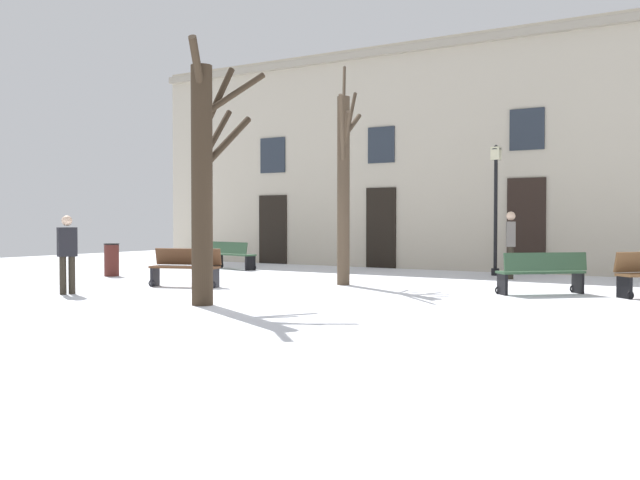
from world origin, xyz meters
name	(u,v)px	position (x,y,z in m)	size (l,w,h in m)	color
ground_plane	(272,297)	(0.00, 0.00, 0.00)	(36.42, 36.42, 0.00)	white
building_facade	(448,152)	(0.00, 9.26, 3.65)	(22.76, 0.60, 7.20)	#BCB29E
tree_center	(344,179)	(-0.14, 3.10, 2.54)	(1.31, 2.13, 5.47)	#4C3D2D
tree_left_of_center	(204,175)	(-0.20, -1.83, 2.38)	(0.93, 2.24, 4.75)	#382B1E
streetlamp	(496,195)	(1.99, 7.85, 2.24)	(0.30, 0.30, 3.66)	black
litter_bin	(112,260)	(-6.90, 1.95, 0.46)	(0.43, 0.43, 0.91)	#4C1E19
bench_far_corner	(542,272)	(4.51, 3.37, 0.47)	(1.67, 1.60, 0.89)	#2D4C33
bench_back_to_back_left	(232,254)	(-5.88, 5.94, 0.46)	(1.84, 0.83, 0.87)	#2D4C33
bench_by_litter_bin	(186,267)	(-2.99, 0.68, 0.47)	(1.71, 0.94, 0.90)	#51331E
person_by_shop_door	(511,241)	(2.72, 6.91, 0.99)	(0.34, 0.43, 1.78)	#2D271E
person_crossing_plaza	(67,251)	(-3.90, -1.93, 0.91)	(0.37, 0.44, 1.65)	#2D271E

